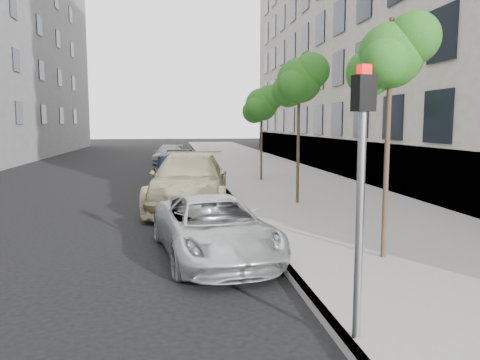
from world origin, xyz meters
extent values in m
plane|color=black|center=(0.00, 0.00, 0.00)|extent=(160.00, 160.00, 0.00)
cube|color=gray|center=(4.30, 24.00, 0.07)|extent=(6.40, 72.00, 0.14)
cube|color=#9E9B93|center=(1.18, 24.00, 0.07)|extent=(0.15, 72.00, 0.14)
cylinder|color=#38281C|center=(3.20, 1.50, 2.45)|extent=(0.10, 0.10, 4.62)
sphere|color=#175014|center=(3.20, 1.50, 4.06)|extent=(1.23, 1.23, 1.23)
sphere|color=#175014|center=(3.55, 1.30, 4.36)|extent=(0.98, 0.98, 0.98)
sphere|color=#175014|center=(2.90, 1.75, 3.76)|extent=(0.92, 0.92, 0.92)
cylinder|color=#38281C|center=(3.20, 8.00, 2.50)|extent=(0.10, 0.10, 4.72)
sphere|color=#175014|center=(3.20, 8.00, 4.16)|extent=(1.47, 1.47, 1.47)
sphere|color=#175014|center=(3.55, 7.80, 4.46)|extent=(1.17, 1.17, 1.17)
sphere|color=#175014|center=(2.90, 8.25, 3.86)|extent=(1.10, 1.10, 1.10)
cylinder|color=#38281C|center=(3.20, 14.50, 2.25)|extent=(0.10, 0.10, 4.21)
sphere|color=#175014|center=(3.20, 14.50, 3.65)|extent=(1.51, 1.51, 1.51)
sphere|color=#175014|center=(3.55, 14.30, 3.95)|extent=(1.21, 1.21, 1.21)
sphere|color=#175014|center=(2.90, 14.75, 3.35)|extent=(1.13, 1.13, 1.13)
cylinder|color=#939699|center=(1.30, -1.80, 1.53)|extent=(0.10, 0.10, 2.78)
cube|color=black|center=(1.30, -1.80, 3.13)|extent=(0.28, 0.23, 0.42)
cube|color=red|center=(1.30, -1.80, 3.40)|extent=(0.16, 0.13, 0.12)
imported|color=silver|center=(-0.10, 2.44, 0.63)|extent=(2.70, 4.77, 1.26)
imported|color=#BDB386|center=(-0.39, 8.40, 0.89)|extent=(3.16, 6.35, 1.77)
imported|color=#111E3A|center=(-0.93, 14.27, 0.76)|extent=(1.95, 4.50, 1.51)
imported|color=black|center=(-0.53, 19.07, 0.65)|extent=(1.55, 4.02, 1.31)
imported|color=#97989E|center=(-1.20, 25.96, 0.63)|extent=(2.34, 4.57, 1.27)
camera|label=1|loc=(-0.91, -7.06, 2.78)|focal=35.00mm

